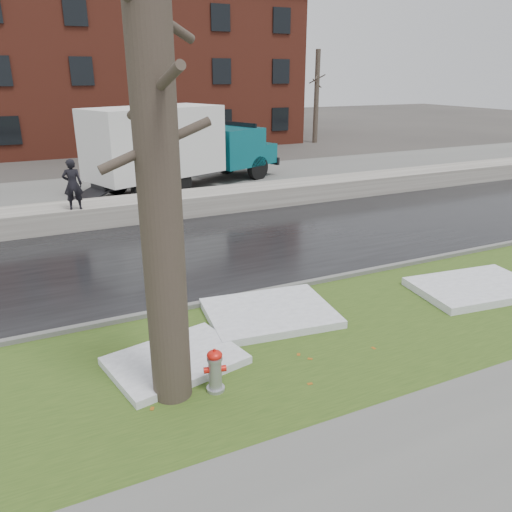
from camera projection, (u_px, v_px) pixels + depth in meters
name	position (u px, v px, depth m)	size (l,w,h in m)	color
ground	(266.00, 316.00, 10.64)	(120.00, 120.00, 0.00)	#47423D
verge	(295.00, 342.00, 9.58)	(60.00, 4.50, 0.04)	#2E4818
sidewalk	(439.00, 476.00, 6.39)	(60.00, 3.00, 0.05)	slate
road	(197.00, 252.00, 14.46)	(60.00, 7.00, 0.03)	black
parking_lot	(133.00, 192.00, 21.67)	(60.00, 9.00, 0.03)	slate
curb	(247.00, 296.00, 11.47)	(60.00, 0.15, 0.14)	slate
snowbank	(158.00, 207.00, 17.90)	(60.00, 1.60, 0.75)	#B4AFA4
brick_building	(103.00, 72.00, 35.18)	(26.00, 12.00, 10.00)	maroon
bg_tree_right	(317.00, 96.00, 36.29)	(1.40, 1.62, 6.50)	brown
fire_hydrant	(215.00, 368.00, 7.97)	(0.38, 0.34, 0.76)	#9FA1A6
tree	(157.00, 151.00, 6.69)	(1.59, 1.90, 7.65)	brown
box_truck	(177.00, 146.00, 21.71)	(10.72, 5.58, 3.61)	black
worker	(73.00, 184.00, 15.83)	(0.59, 0.39, 1.62)	black
snow_patch_near	(270.00, 313.00, 10.53)	(2.60, 2.00, 0.16)	white
snow_patch_far	(175.00, 360.00, 8.80)	(2.20, 1.60, 0.14)	white
snow_patch_side	(475.00, 288.00, 11.75)	(2.80, 1.80, 0.18)	white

